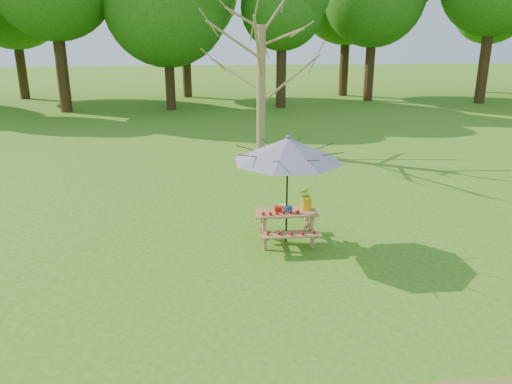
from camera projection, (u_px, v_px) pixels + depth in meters
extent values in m
plane|color=#397115|center=(149.00, 307.00, 7.89)|extent=(120.00, 120.00, 0.00)
cylinder|color=olive|center=(261.00, 90.00, 17.43)|extent=(0.29, 0.29, 4.39)
cube|color=#966B43|center=(287.00, 212.00, 10.15)|extent=(1.20, 0.62, 0.04)
cube|color=#966B43|center=(291.00, 236.00, 9.72)|extent=(1.20, 0.22, 0.04)
cube|color=#966B43|center=(282.00, 216.00, 10.76)|extent=(1.20, 0.22, 0.04)
cylinder|color=black|center=(287.00, 190.00, 10.01)|extent=(0.04, 0.04, 2.25)
cone|color=#1EA1AE|center=(288.00, 150.00, 9.75)|extent=(2.89, 2.89, 0.47)
sphere|color=#1EA1AE|center=(288.00, 137.00, 9.67)|extent=(0.08, 0.08, 0.08)
cube|color=red|center=(278.00, 209.00, 10.14)|extent=(0.14, 0.12, 0.10)
cylinder|color=#123C94|center=(289.00, 209.00, 10.05)|extent=(0.13, 0.13, 0.13)
cube|color=beige|center=(283.00, 206.00, 10.32)|extent=(0.13, 0.13, 0.07)
cylinder|color=#EFA80C|center=(306.00, 204.00, 10.25)|extent=(0.21, 0.21, 0.21)
imported|color=yellow|center=(307.00, 195.00, 10.18)|extent=(0.32, 0.29, 0.32)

